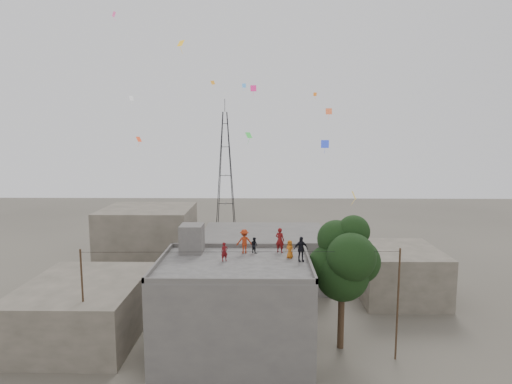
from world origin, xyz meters
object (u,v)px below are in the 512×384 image
stair_head_box (192,238)px  person_dark_adult (301,249)px  tree (345,261)px  transmission_tower (225,169)px  person_red_adult (280,240)px

stair_head_box → person_dark_adult: (7.60, -2.18, -0.16)m
tree → person_dark_adult: (-2.97, -0.18, 0.84)m
person_dark_adult → transmission_tower: bearing=87.8°
tree → stair_head_box: bearing=169.3°
stair_head_box → transmission_tower: transmission_tower is taller
stair_head_box → tree: bearing=-10.7°
tree → person_red_adult: bearing=154.8°
tree → transmission_tower: 41.12m
transmission_tower → person_dark_adult: transmission_tower is taller
stair_head_box → person_dark_adult: 7.91m
transmission_tower → person_red_adult: bearing=-79.3°
stair_head_box → person_red_adult: 6.30m
stair_head_box → person_red_adult: bearing=0.0°
stair_head_box → person_dark_adult: size_ratio=1.19×
transmission_tower → person_red_adult: transmission_tower is taller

